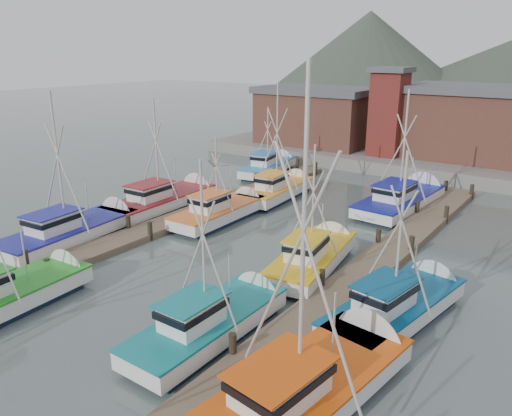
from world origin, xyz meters
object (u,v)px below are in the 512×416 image
Objects in this scene: lookout_tower at (388,111)px; boat_8 at (223,211)px; boat_12 at (280,189)px; boat_4 at (10,295)px.

boat_8 is (-2.78, -22.34, -4.88)m from lookout_tower.
lookout_tower is 1.01× the size of boat_8.
boat_8 is at bearing -95.44° from boat_12.
boat_4 is 15.32m from boat_8.
boat_12 is at bearing 85.34° from boat_4.
boat_4 reaches higher than boat_12.
lookout_tower is 0.87× the size of boat_4.
boat_4 is 1.01× the size of boat_12.
boat_12 is (0.19, 22.32, -0.00)m from boat_4.
lookout_tower is 16.30m from boat_12.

